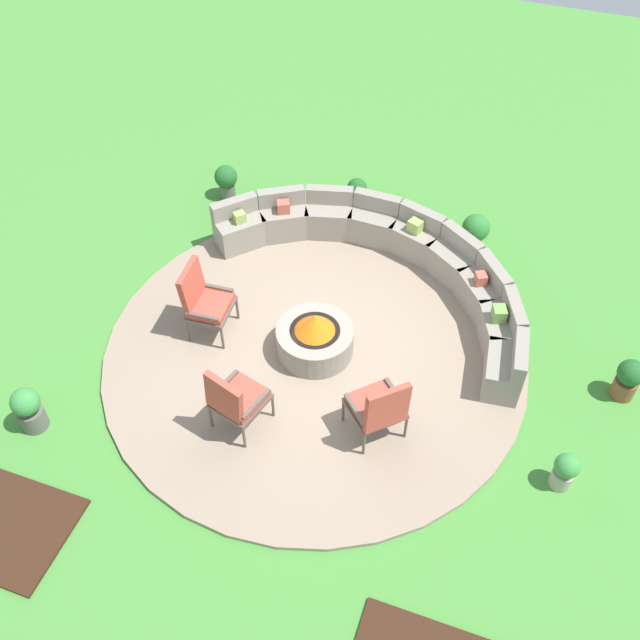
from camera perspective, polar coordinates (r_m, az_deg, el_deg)
The scene contains 13 objects.
ground_plane at distance 9.69m, azimuth -0.40°, elevation -2.63°, with size 24.00×24.00×0.00m, color #478C38.
patio_circle at distance 9.66m, azimuth -0.40°, elevation -2.51°, with size 5.64×5.64×0.06m, color gray.
fire_pit at distance 9.44m, azimuth -0.41°, elevation -1.38°, with size 1.02×1.02×0.68m.
curved_stone_bench at distance 10.49m, azimuth 5.79°, elevation 4.77°, with size 4.90×2.79×0.74m.
lounge_chair_front_left at distance 9.62m, azimuth -9.22°, elevation 1.62°, with size 0.60×0.64×1.07m.
lounge_chair_front_right at distance 8.51m, azimuth -6.78°, elevation -6.22°, with size 0.70×0.73×1.08m.
lounge_chair_back_left at distance 8.43m, azimuth 4.72°, elevation -6.89°, with size 0.83×0.84×1.02m.
potted_plant_0 at distance 8.75m, azimuth 18.86°, elevation -11.22°, with size 0.29×0.29×0.53m.
potted_plant_1 at distance 12.08m, azimuth -7.44°, elevation 10.94°, with size 0.37×0.37×0.58m.
potted_plant_2 at distance 11.25m, azimuth 12.23°, elevation 6.98°, with size 0.42×0.42×0.58m.
potted_plant_3 at distance 9.78m, azimuth 23.25°, elevation -4.28°, with size 0.34×0.34×0.61m.
potted_plant_4 at distance 11.84m, azimuth 2.94°, elevation 10.14°, with size 0.32×0.32×0.51m.
potted_plant_5 at distance 9.38m, azimuth -22.11°, elevation -6.53°, with size 0.35×0.35×0.65m.
Camera 1 is at (2.16, -5.86, 7.40)m, focal length 40.38 mm.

